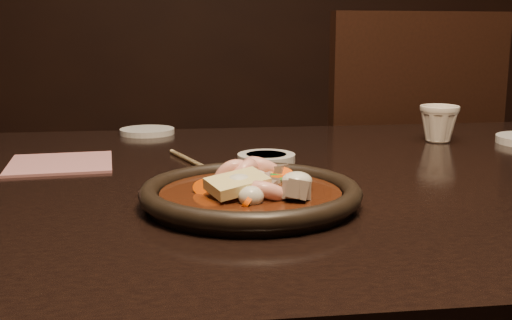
{
  "coord_description": "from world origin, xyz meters",
  "views": [
    {
      "loc": [
        -0.29,
        -0.88,
        0.96
      ],
      "look_at": [
        -0.18,
        -0.12,
        0.8
      ],
      "focal_mm": 45.0,
      "sensor_mm": 36.0,
      "label": 1
    }
  ],
  "objects": [
    {
      "name": "table",
      "position": [
        0.0,
        0.0,
        0.67
      ],
      "size": [
        1.6,
        0.9,
        0.75
      ],
      "color": "black",
      "rests_on": "floor"
    },
    {
      "name": "chair",
      "position": [
        0.28,
        0.69,
        0.54
      ],
      "size": [
        0.53,
        0.53,
        0.99
      ],
      "rotation": [
        0.0,
        0.0,
        3.28
      ],
      "color": "black",
      "rests_on": "floor"
    },
    {
      "name": "plate",
      "position": [
        -0.19,
        -0.15,
        0.76
      ],
      "size": [
        0.26,
        0.26,
        0.03
      ],
      "color": "black",
      "rests_on": "table"
    },
    {
      "name": "stirfry",
      "position": [
        -0.19,
        -0.15,
        0.77
      ],
      "size": [
        0.15,
        0.16,
        0.06
      ],
      "color": "#341509",
      "rests_on": "plate"
    },
    {
      "name": "soy_dish",
      "position": [
        -0.13,
        0.1,
        0.76
      ],
      "size": [
        0.09,
        0.09,
        0.01
      ],
      "primitive_type": "cylinder",
      "color": "silver",
      "rests_on": "table"
    },
    {
      "name": "saucer_left",
      "position": [
        -0.33,
        0.4,
        0.76
      ],
      "size": [
        0.11,
        0.11,
        0.01
      ],
      "primitive_type": "cylinder",
      "color": "silver",
      "rests_on": "table"
    },
    {
      "name": "tea_cup",
      "position": [
        0.21,
        0.23,
        0.79
      ],
      "size": [
        0.08,
        0.07,
        0.07
      ],
      "primitive_type": "imported",
      "rotation": [
        0.0,
        0.0,
        -0.07
      ],
      "color": "white",
      "rests_on": "table"
    },
    {
      "name": "chopsticks",
      "position": [
        -0.24,
        0.07,
        0.75
      ],
      "size": [
        0.09,
        0.24,
        0.01
      ],
      "rotation": [
        0.0,
        0.0,
        0.34
      ],
      "color": "tan",
      "rests_on": "table"
    },
    {
      "name": "napkin",
      "position": [
        -0.45,
        0.12,
        0.75
      ],
      "size": [
        0.17,
        0.17,
        0.0
      ],
      "primitive_type": "cube",
      "rotation": [
        0.0,
        0.0,
        0.09
      ],
      "color": "#A8676A",
      "rests_on": "table"
    }
  ]
}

